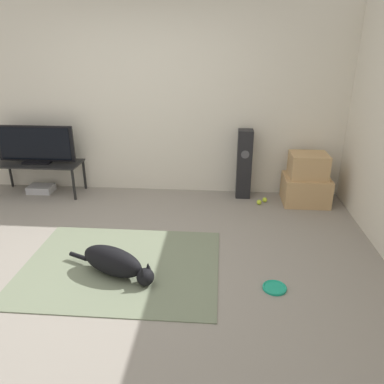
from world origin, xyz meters
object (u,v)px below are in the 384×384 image
Objects in this scene: cardboard_box_upper at (308,165)px; tennis_ball_by_boxes at (265,200)px; dog at (115,262)px; tv at (35,145)px; frisbee at (275,288)px; cardboard_box_lower at (305,190)px; tennis_ball_near_speaker at (259,202)px; game_console at (41,189)px; tv_stand at (39,166)px; floor_speaker at (244,164)px.

tennis_ball_by_boxes is at bearing -176.12° from cardboard_box_upper.
dog is 2.57m from tv.
cardboard_box_lower is at bearing 71.99° from frisbee.
cardboard_box_upper reaches higher than tennis_ball_near_speaker.
tennis_ball_near_speaker is at bearing -3.64° from game_console.
tv is (0.00, 0.00, 0.30)m from tv_stand.
tennis_ball_by_boxes is at bearing -2.02° from game_console.
dog is 2.65× the size of game_console.
tennis_ball_by_boxes is 0.12m from tennis_ball_near_speaker.
tv reaches higher than cardboard_box_upper.
cardboard_box_lower is (2.09, 1.87, 0.04)m from dog.
tv_stand is 3.18m from tennis_ball_by_boxes.
tv is at bearing 146.48° from frisbee.
dog is 2.81m from cardboard_box_lower.
floor_speaker is at bearing 147.37° from tennis_ball_by_boxes.
tv_stand is (-3.69, 0.05, -0.12)m from cardboard_box_upper.
cardboard_box_upper is 0.40× the size of tv_stand.
dog reaches higher than tennis_ball_near_speaker.
cardboard_box_lower is at bearing 11.17° from tennis_ball_near_speaker.
tv_stand is at bearing 178.36° from tennis_ball_by_boxes.
cardboard_box_lower is 0.55m from tennis_ball_by_boxes.
tv_stand is 0.30m from tv.
frisbee is 3.70m from game_console.
frisbee is at bearing -90.71° from tennis_ball_near_speaker.
tv is (-3.69, 0.06, 0.52)m from cardboard_box_lower.
game_console is at bearing 178.83° from cardboard_box_lower.
tv is 3.23m from tennis_ball_by_boxes.
tv_stand is at bearing 146.52° from frisbee.
floor_speaker reaches higher than tennis_ball_by_boxes.
floor_speaker is at bearing 169.64° from cardboard_box_upper.
cardboard_box_upper is at bearing -173.20° from cardboard_box_lower.
tennis_ball_by_boxes and tennis_ball_near_speaker have the same top height.
cardboard_box_lower is 0.89m from floor_speaker.
cardboard_box_upper is (-0.00, -0.00, 0.34)m from cardboard_box_lower.
tennis_ball_near_speaker is (0.21, -0.27, -0.44)m from floor_speaker.
frisbee is 0.23× the size of floor_speaker.
dog is 2.54m from game_console.
dog is at bearing -50.32° from tv_stand.
frisbee is at bearing -33.52° from tv.
tv_stand reaches higher than cardboard_box_lower.
tennis_ball_by_boxes is (0.11, 1.93, 0.02)m from frisbee.
tv is at bearing 129.64° from dog.
frisbee is 1.84m from tennis_ball_near_speaker.
frisbee is at bearing -3.58° from dog.
game_console reaches higher than frisbee.
frisbee is at bearing -108.01° from cardboard_box_lower.
tennis_ball_by_boxes is at bearing -1.64° from tv_stand.
tv reaches higher than tennis_ball_by_boxes.
tv_stand is at bearing 179.16° from cardboard_box_lower.
cardboard_box_upper is at bearing 72.04° from frisbee.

